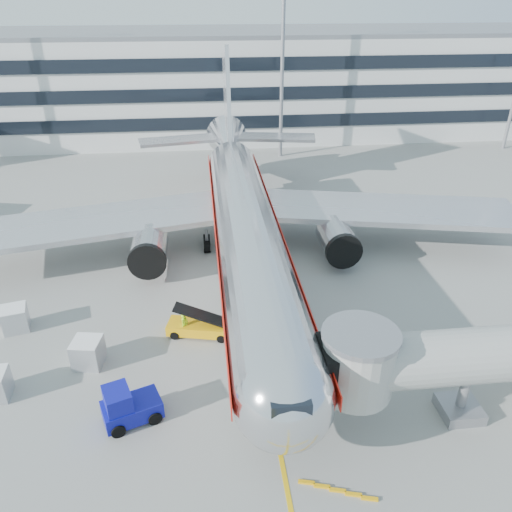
{
  "coord_description": "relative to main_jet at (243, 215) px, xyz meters",
  "views": [
    {
      "loc": [
        -3.25,
        -27.31,
        21.38
      ],
      "look_at": [
        0.33,
        4.7,
        4.0
      ],
      "focal_mm": 35.0,
      "sensor_mm": 36.0,
      "label": 1
    }
  ],
  "objects": [
    {
      "name": "ground",
      "position": [
        0.0,
        -11.72,
        -4.23
      ],
      "size": [
        180.0,
        180.0,
        0.0
      ],
      "primitive_type": "plane",
      "color": "gray",
      "rests_on": "ground"
    },
    {
      "name": "lead_in_line",
      "position": [
        0.0,
        -1.72,
        -4.23
      ],
      "size": [
        0.25,
        70.0,
        0.01
      ],
      "primitive_type": "cube",
      "color": "#E2AB0B",
      "rests_on": "ground"
    },
    {
      "name": "main_jet",
      "position": [
        0.0,
        0.0,
        0.0
      ],
      "size": [
        50.95,
        48.7,
        16.06
      ],
      "color": "silver",
      "rests_on": "ground"
    },
    {
      "name": "jet_bridge",
      "position": [
        12.18,
        -19.72,
        -0.36
      ],
      "size": [
        17.8,
        4.5,
        7.0
      ],
      "color": "silver",
      "rests_on": "ground"
    },
    {
      "name": "terminal",
      "position": [
        0.0,
        46.23,
        3.57
      ],
      "size": [
        150.0,
        24.25,
        15.6
      ],
      "color": "silver",
      "rests_on": "ground"
    },
    {
      "name": "light_mast_centre",
      "position": [
        8.0,
        30.28,
        10.64
      ],
      "size": [
        2.4,
        1.2,
        25.45
      ],
      "color": "gray",
      "rests_on": "ground"
    },
    {
      "name": "belt_loader",
      "position": [
        -4.0,
        -10.67,
        -3.6
      ],
      "size": [
        4.82,
        2.59,
        2.25
      ],
      "color": "#E8A209",
      "rests_on": "ground"
    },
    {
      "name": "baggage_tug",
      "position": [
        -8.04,
        -18.15,
        -3.21
      ],
      "size": [
        3.58,
        2.87,
        2.36
      ],
      "color": "#0C0F8B",
      "rests_on": "ground"
    },
    {
      "name": "cargo_container_left",
      "position": [
        -11.11,
        -13.03,
        -3.3
      ],
      "size": [
        2.01,
        2.01,
        1.85
      ],
      "color": "#B2B4B9",
      "rests_on": "ground"
    },
    {
      "name": "cargo_container_right",
      "position": [
        -16.89,
        -8.63,
        -3.35
      ],
      "size": [
        2.01,
        2.01,
        1.77
      ],
      "color": "#B2B4B9",
      "rests_on": "ground"
    },
    {
      "name": "ramp_worker",
      "position": [
        -5.04,
        -10.68,
        -3.34
      ],
      "size": [
        0.72,
        0.78,
        1.79
      ],
      "primitive_type": "imported",
      "rotation": [
        0.0,
        0.0,
        0.99
      ],
      "color": "#BEFF1A",
      "rests_on": "ground"
    }
  ]
}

